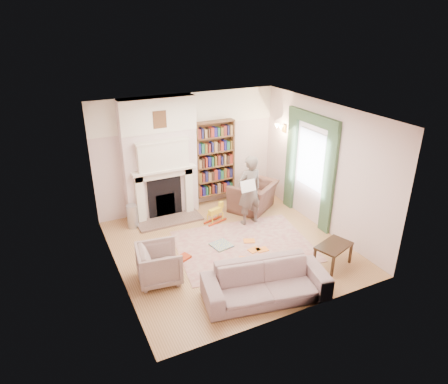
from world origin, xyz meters
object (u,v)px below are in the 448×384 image
rocking_horse (215,213)px  coffee_table (333,255)px  bookcase (215,159)px  man_reading (249,190)px  armchair_left (159,264)px  sofa (266,282)px  paraffin_heater (132,216)px  armchair_reading (253,196)px

rocking_horse → coffee_table: bearing=-79.3°
bookcase → man_reading: (0.22, -1.38, -0.36)m
armchair_left → rocking_horse: 2.40m
bookcase → rocking_horse: 1.46m
sofa → rocking_horse: (0.36, 2.82, -0.07)m
bookcase → armchair_left: (-2.28, -2.58, -0.83)m
sofa → paraffin_heater: size_ratio=3.82×
coffee_table → paraffin_heater: paraffin_heater is taller
armchair_reading → paraffin_heater: bearing=-41.4°
paraffin_heater → rocking_horse: size_ratio=1.04×
bookcase → armchair_reading: (0.67, -0.78, -0.83)m
armchair_reading → sofa: size_ratio=0.51×
bookcase → coffee_table: bookcase is taller
armchair_reading → rocking_horse: (-1.13, -0.23, -0.11)m
bookcase → coffee_table: 3.78m
man_reading → paraffin_heater: size_ratio=2.98×
sofa → coffee_table: (1.65, 0.26, -0.08)m
armchair_left → sofa: 1.92m
armchair_reading → rocking_horse: armchair_reading is taller
bookcase → coffee_table: bearing=-76.8°
coffee_table → bookcase: bearing=84.6°
armchair_reading → man_reading: size_ratio=0.65×
armchair_left → coffee_table: 3.27m
armchair_reading → rocking_horse: size_ratio=2.02×
coffee_table → rocking_horse: (-1.29, 2.55, 0.01)m
bookcase → armchair_left: size_ratio=2.44×
coffee_table → rocking_horse: size_ratio=1.32×
bookcase → man_reading: bearing=-80.9°
armchair_left → coffee_table: size_ratio=1.08×
armchair_left → rocking_horse: armchair_left is taller
man_reading → sofa: bearing=62.8°
armchair_reading → coffee_table: armchair_reading is taller
armchair_reading → paraffin_heater: size_ratio=1.95×
rocking_horse → armchair_reading: bearing=-4.5°
armchair_left → coffee_table: bearing=-99.6°
armchair_left → man_reading: bearing=-56.4°
coffee_table → armchair_reading: bearing=74.7°
armchair_reading → rocking_horse: 1.16m
man_reading → bookcase: bearing=-85.1°
bookcase → sofa: 4.01m
armchair_left → coffee_table: armchair_left is taller
coffee_table → armchair_left: bearing=143.8°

